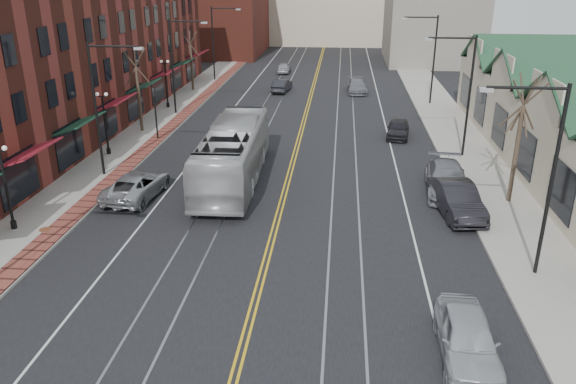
% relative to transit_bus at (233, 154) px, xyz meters
% --- Properties ---
extents(ground, '(160.00, 160.00, 0.00)m').
position_rel_transit_bus_xyz_m(ground, '(3.25, -15.92, -1.76)').
color(ground, black).
rests_on(ground, ground).
extents(sidewalk_left, '(4.00, 120.00, 0.15)m').
position_rel_transit_bus_xyz_m(sidewalk_left, '(-8.75, 4.08, -1.69)').
color(sidewalk_left, gray).
rests_on(sidewalk_left, ground).
extents(sidewalk_right, '(4.00, 120.00, 0.15)m').
position_rel_transit_bus_xyz_m(sidewalk_right, '(15.25, 4.08, -1.69)').
color(sidewalk_right, gray).
rests_on(sidewalk_right, ground).
extents(building_left, '(10.00, 50.00, 11.00)m').
position_rel_transit_bus_xyz_m(building_left, '(-15.75, 11.08, 3.74)').
color(building_left, maroon).
rests_on(building_left, ground).
extents(backdrop_left, '(14.00, 18.00, 14.00)m').
position_rel_transit_bus_xyz_m(backdrop_left, '(-12.75, 54.08, 5.24)').
color(backdrop_left, maroon).
rests_on(backdrop_left, ground).
extents(backdrop_mid, '(22.00, 14.00, 9.00)m').
position_rel_transit_bus_xyz_m(backdrop_mid, '(3.25, 69.08, 2.74)').
color(backdrop_mid, '#BDAF91').
rests_on(backdrop_mid, ground).
extents(backdrop_right, '(12.00, 16.00, 11.00)m').
position_rel_transit_bus_xyz_m(backdrop_right, '(18.25, 49.08, 3.74)').
color(backdrop_right, slate).
rests_on(backdrop_right, ground).
extents(streetlight_l_1, '(3.33, 0.25, 8.00)m').
position_rel_transit_bus_xyz_m(streetlight_l_1, '(-7.80, 0.08, 3.26)').
color(streetlight_l_1, black).
rests_on(streetlight_l_1, sidewalk_left).
extents(streetlight_l_2, '(3.33, 0.25, 8.00)m').
position_rel_transit_bus_xyz_m(streetlight_l_2, '(-7.80, 16.08, 3.26)').
color(streetlight_l_2, black).
rests_on(streetlight_l_2, sidewalk_left).
extents(streetlight_l_3, '(3.33, 0.25, 8.00)m').
position_rel_transit_bus_xyz_m(streetlight_l_3, '(-7.80, 32.08, 3.26)').
color(streetlight_l_3, black).
rests_on(streetlight_l_3, sidewalk_left).
extents(streetlight_r_0, '(3.33, 0.25, 8.00)m').
position_rel_transit_bus_xyz_m(streetlight_r_0, '(14.30, -9.92, 3.26)').
color(streetlight_r_0, black).
rests_on(streetlight_r_0, sidewalk_right).
extents(streetlight_r_1, '(3.33, 0.25, 8.00)m').
position_rel_transit_bus_xyz_m(streetlight_r_1, '(14.30, 6.08, 3.26)').
color(streetlight_r_1, black).
rests_on(streetlight_r_1, sidewalk_right).
extents(streetlight_r_2, '(3.33, 0.25, 8.00)m').
position_rel_transit_bus_xyz_m(streetlight_r_2, '(14.30, 22.08, 3.26)').
color(streetlight_r_2, black).
rests_on(streetlight_r_2, sidewalk_right).
extents(lamppost_l_1, '(0.84, 0.28, 4.27)m').
position_rel_transit_bus_xyz_m(lamppost_l_1, '(-9.55, -7.92, 0.44)').
color(lamppost_l_1, black).
rests_on(lamppost_l_1, sidewalk_left).
extents(lamppost_l_2, '(0.84, 0.28, 4.27)m').
position_rel_transit_bus_xyz_m(lamppost_l_2, '(-9.55, 4.08, 0.44)').
color(lamppost_l_2, black).
rests_on(lamppost_l_2, sidewalk_left).
extents(lamppost_l_3, '(0.84, 0.28, 4.27)m').
position_rel_transit_bus_xyz_m(lamppost_l_3, '(-9.55, 18.08, 0.44)').
color(lamppost_l_3, black).
rests_on(lamppost_l_3, sidewalk_left).
extents(tree_left_near, '(1.78, 1.37, 6.48)m').
position_rel_transit_bus_xyz_m(tree_left_near, '(-9.25, 10.08, 1.75)').
color(tree_left_near, '#382B21').
rests_on(tree_left_near, sidewalk_left).
extents(tree_left_far, '(1.66, 1.28, 6.02)m').
position_rel_transit_bus_xyz_m(tree_left_far, '(-9.25, 26.08, 1.51)').
color(tree_left_far, '#382B21').
rests_on(tree_left_far, sidewalk_left).
extents(tree_right_mid, '(1.90, 1.46, 6.93)m').
position_rel_transit_bus_xyz_m(tree_right_mid, '(15.75, -1.92, 1.99)').
color(tree_right_mid, '#382B21').
rests_on(tree_right_mid, sidewalk_right).
extents(manhole_far, '(0.60, 0.60, 0.02)m').
position_rel_transit_bus_xyz_m(manhole_far, '(-7.95, -7.92, -1.61)').
color(manhole_far, '#592D19').
rests_on(manhole_far, sidewalk_left).
extents(traffic_signal, '(0.18, 0.15, 3.80)m').
position_rel_transit_bus_xyz_m(traffic_signal, '(-7.35, 8.08, 0.58)').
color(traffic_signal, black).
rests_on(traffic_signal, sidewalk_left).
extents(transit_bus, '(3.29, 12.74, 3.53)m').
position_rel_transit_bus_xyz_m(transit_bus, '(0.00, 0.00, 0.00)').
color(transit_bus, '#BCBDBF').
rests_on(transit_bus, ground).
extents(parked_suv, '(2.93, 5.44, 1.45)m').
position_rel_transit_bus_xyz_m(parked_suv, '(-4.97, -3.07, -1.04)').
color(parked_suv, '#9FA2A6').
rests_on(parked_suv, ground).
extents(parked_car_a, '(1.94, 4.60, 1.55)m').
position_rel_transit_bus_xyz_m(parked_car_a, '(10.75, -15.71, -0.99)').
color(parked_car_a, '#B6B9BE').
rests_on(parked_car_a, ground).
extents(parked_car_b, '(2.45, 5.31, 1.69)m').
position_rel_transit_bus_xyz_m(parked_car_b, '(12.55, -3.75, -0.92)').
color(parked_car_b, black).
rests_on(parked_car_b, ground).
extents(parked_car_c, '(2.78, 5.84, 1.64)m').
position_rel_transit_bus_xyz_m(parked_car_c, '(12.52, -0.71, -0.94)').
color(parked_car_c, slate).
rests_on(parked_car_c, ground).
extents(parked_car_d, '(2.12, 4.17, 1.36)m').
position_rel_transit_bus_xyz_m(parked_car_d, '(10.75, 10.63, -1.08)').
color(parked_car_d, black).
rests_on(parked_car_d, ground).
extents(distant_car_left, '(1.89, 4.20, 1.34)m').
position_rel_transit_bus_xyz_m(distant_car_left, '(0.10, 26.55, -1.10)').
color(distant_car_left, black).
rests_on(distant_car_left, ground).
extents(distant_car_right, '(2.18, 4.79, 1.36)m').
position_rel_transit_bus_xyz_m(distant_car_right, '(7.91, 26.94, -1.08)').
color(distant_car_right, slate).
rests_on(distant_car_right, ground).
extents(distant_car_far, '(1.58, 3.80, 1.29)m').
position_rel_transit_bus_xyz_m(distant_car_far, '(-0.83, 37.87, -1.12)').
color(distant_car_far, '#97989E').
rests_on(distant_car_far, ground).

